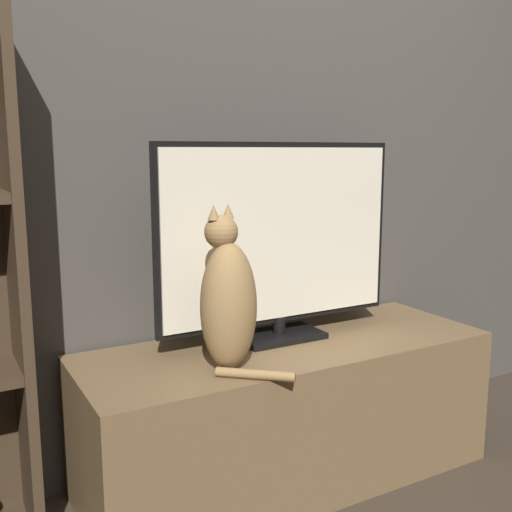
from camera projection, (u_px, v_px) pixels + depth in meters
The scene contains 4 objects.
wall_back at pixel (245, 110), 2.19m from camera, with size 4.80×0.05×2.60m.
tv_stand at pixel (287, 411), 2.11m from camera, with size 1.44×0.52×0.50m.
tv at pixel (279, 240), 2.07m from camera, with size 0.91×0.18×0.69m.
cat at pixel (227, 301), 1.80m from camera, with size 0.23×0.30×0.50m.
Camera 1 is at (-1.07, -0.76, 1.15)m, focal length 42.00 mm.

